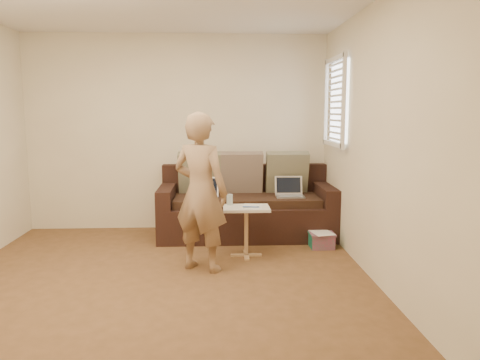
{
  "coord_description": "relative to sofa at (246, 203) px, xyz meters",
  "views": [
    {
      "loc": [
        0.53,
        -4.06,
        1.59
      ],
      "look_at": [
        0.8,
        1.4,
        0.78
      ],
      "focal_mm": 34.86,
      "sensor_mm": 36.0,
      "label": 1
    }
  ],
  "objects": [
    {
      "name": "floor",
      "position": [
        -0.9,
        -1.77,
        -0.42
      ],
      "size": [
        4.5,
        4.5,
        0.0
      ],
      "primitive_type": "plane",
      "color": "brown",
      "rests_on": "ground"
    },
    {
      "name": "wall_back",
      "position": [
        -0.9,
        0.48,
        0.87
      ],
      "size": [
        4.0,
        0.0,
        4.0
      ],
      "primitive_type": "plane",
      "rotation": [
        1.57,
        0.0,
        0.0
      ],
      "color": "beige",
      "rests_on": "ground"
    },
    {
      "name": "wall_front",
      "position": [
        -0.9,
        -4.03,
        0.87
      ],
      "size": [
        4.0,
        0.0,
        4.0
      ],
      "primitive_type": "plane",
      "rotation": [
        -1.57,
        0.0,
        0.0
      ],
      "color": "beige",
      "rests_on": "ground"
    },
    {
      "name": "wall_right",
      "position": [
        1.1,
        -1.77,
        0.87
      ],
      "size": [
        0.0,
        4.5,
        4.5
      ],
      "primitive_type": "plane",
      "rotation": [
        1.57,
        0.0,
        -1.57
      ],
      "color": "beige",
      "rests_on": "ground"
    },
    {
      "name": "window_blinds",
      "position": [
        1.05,
        -0.27,
        1.28
      ],
      "size": [
        0.12,
        0.88,
        1.08
      ],
      "primitive_type": null,
      "color": "white",
      "rests_on": "wall_right"
    },
    {
      "name": "sofa",
      "position": [
        0.0,
        0.0,
        0.0
      ],
      "size": [
        2.2,
        0.95,
        0.85
      ],
      "primitive_type": null,
      "color": "black",
      "rests_on": "ground"
    },
    {
      "name": "pillow_left",
      "position": [
        -0.6,
        0.22,
        0.37
      ],
      "size": [
        0.55,
        0.29,
        0.57
      ],
      "primitive_type": null,
      "rotation": [
        0.28,
        0.0,
        0.0
      ],
      "color": "#68654D",
      "rests_on": "sofa"
    },
    {
      "name": "pillow_mid",
      "position": [
        -0.05,
        0.21,
        0.37
      ],
      "size": [
        0.55,
        0.27,
        0.57
      ],
      "primitive_type": null,
      "rotation": [
        0.24,
        0.0,
        0.0
      ],
      "color": "brown",
      "rests_on": "sofa"
    },
    {
      "name": "pillow_right",
      "position": [
        0.55,
        0.21,
        0.37
      ],
      "size": [
        0.55,
        0.28,
        0.57
      ],
      "primitive_type": null,
      "rotation": [
        0.26,
        0.0,
        0.0
      ],
      "color": "#68654D",
      "rests_on": "sofa"
    },
    {
      "name": "laptop_silver",
      "position": [
        0.55,
        -0.11,
        0.1
      ],
      "size": [
        0.36,
        0.26,
        0.24
      ],
      "primitive_type": null,
      "rotation": [
        0.0,
        0.0,
        -0.01
      ],
      "color": "#B7BABC",
      "rests_on": "sofa"
    },
    {
      "name": "laptop_white",
      "position": [
        -0.53,
        -0.1,
        0.1
      ],
      "size": [
        0.35,
        0.27,
        0.25
      ],
      "primitive_type": null,
      "rotation": [
        0.0,
        0.0,
        -0.05
      ],
      "color": "white",
      "rests_on": "sofa"
    },
    {
      "name": "person",
      "position": [
        -0.54,
        -1.28,
        0.37
      ],
      "size": [
        0.7,
        0.62,
        1.59
      ],
      "primitive_type": "imported",
      "rotation": [
        0.0,
        0.0,
        2.66
      ],
      "color": "#91734F",
      "rests_on": "ground"
    },
    {
      "name": "side_table",
      "position": [
        -0.06,
        -0.86,
        -0.15
      ],
      "size": [
        0.5,
        0.35,
        0.56
      ],
      "primitive_type": null,
      "color": "silver",
      "rests_on": "ground"
    },
    {
      "name": "drinking_glass",
      "position": [
        -0.23,
        -0.75,
        0.19
      ],
      "size": [
        0.07,
        0.07,
        0.12
      ],
      "primitive_type": null,
      "color": "silver",
      "rests_on": "side_table"
    },
    {
      "name": "scissors",
      "position": [
        -0.01,
        -0.92,
        0.14
      ],
      "size": [
        0.2,
        0.16,
        0.02
      ],
      "primitive_type": null,
      "rotation": [
        0.0,
        0.0,
        0.38
      ],
      "color": "silver",
      "rests_on": "side_table"
    },
    {
      "name": "paper_on_table",
      "position": [
        0.02,
        -0.85,
        0.13
      ],
      "size": [
        0.25,
        0.33,
        0.0
      ],
      "primitive_type": null,
      "rotation": [
        0.0,
        0.0,
        -0.14
      ],
      "color": "white",
      "rests_on": "side_table"
    },
    {
      "name": "striped_box",
      "position": [
        0.85,
        -0.58,
        -0.33
      ],
      "size": [
        0.29,
        0.29,
        0.18
      ],
      "primitive_type": null,
      "color": "#C71D5E",
      "rests_on": "ground"
    }
  ]
}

